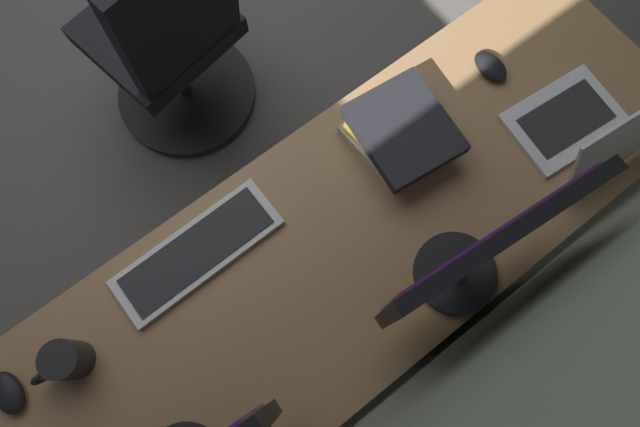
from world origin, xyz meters
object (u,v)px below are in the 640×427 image
(book_stack_near, at_px, (399,133))
(coffee_mug, at_px, (66,361))
(drawer_pedestal, at_px, (380,251))
(keyboard_main, at_px, (197,252))
(office_chair, at_px, (172,43))
(laptop_leftmost, at_px, (585,129))
(mouse_main, at_px, (491,66))
(mouse_spare, at_px, (8,393))
(monitor_secondary, at_px, (483,252))

(book_stack_near, height_order, coffee_mug, coffee_mug)
(drawer_pedestal, relative_size, keyboard_main, 1.65)
(office_chair, bearing_deg, laptop_leftmost, 120.70)
(mouse_main, relative_size, mouse_spare, 1.00)
(book_stack_near, height_order, office_chair, office_chair)
(drawer_pedestal, bearing_deg, mouse_main, -159.68)
(mouse_spare, xyz_separation_m, book_stack_near, (-1.08, 0.05, 0.03))
(keyboard_main, relative_size, book_stack_near, 1.53)
(mouse_spare, bearing_deg, office_chair, -138.01)
(book_stack_near, bearing_deg, coffee_mug, -1.62)
(book_stack_near, bearing_deg, keyboard_main, -6.63)
(laptop_leftmost, relative_size, mouse_main, 2.97)
(drawer_pedestal, bearing_deg, office_chair, -82.38)
(keyboard_main, bearing_deg, office_chair, -113.05)
(drawer_pedestal, distance_m, monitor_secondary, 0.64)
(monitor_secondary, distance_m, coffee_mug, 0.92)
(mouse_spare, bearing_deg, drawer_pedestal, 167.13)
(book_stack_near, distance_m, coffee_mug, 0.93)
(mouse_spare, distance_m, office_chair, 1.14)
(mouse_main, height_order, coffee_mug, coffee_mug)
(mouse_main, height_order, mouse_spare, same)
(keyboard_main, distance_m, book_stack_near, 0.57)
(monitor_secondary, xyz_separation_m, book_stack_near, (-0.11, -0.35, -0.19))
(office_chair, bearing_deg, mouse_spare, 41.99)
(mouse_main, bearing_deg, monitor_secondary, 38.91)
(office_chair, bearing_deg, drawer_pedestal, 97.62)
(book_stack_near, bearing_deg, monitor_secondary, 72.13)
(book_stack_near, relative_size, office_chair, 0.28)
(coffee_mug, bearing_deg, office_chair, -131.23)
(drawer_pedestal, bearing_deg, coffee_mug, -13.27)
(mouse_spare, bearing_deg, coffee_mug, 169.27)
(drawer_pedestal, height_order, mouse_main, mouse_main)
(monitor_secondary, relative_size, keyboard_main, 1.12)
(office_chair, bearing_deg, coffee_mug, 48.77)
(book_stack_near, bearing_deg, drawer_pedestal, 50.78)
(laptop_leftmost, relative_size, book_stack_near, 1.12)
(monitor_secondary, distance_m, office_chair, 1.26)
(mouse_main, relative_size, coffee_mug, 0.82)
(drawer_pedestal, relative_size, coffee_mug, 5.45)
(drawer_pedestal, distance_m, mouse_main, 0.63)
(drawer_pedestal, bearing_deg, book_stack_near, -129.22)
(drawer_pedestal, relative_size, mouse_main, 6.68)
(keyboard_main, xyz_separation_m, office_chair, (-0.31, -0.73, -0.28))
(mouse_main, distance_m, book_stack_near, 0.33)
(drawer_pedestal, height_order, mouse_spare, mouse_spare)
(drawer_pedestal, distance_m, office_chair, 0.97)
(monitor_secondary, bearing_deg, drawer_pedestal, -83.58)
(mouse_main, bearing_deg, laptop_leftmost, 99.32)
(monitor_secondary, bearing_deg, office_chair, -82.57)
(keyboard_main, bearing_deg, coffee_mug, 6.26)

